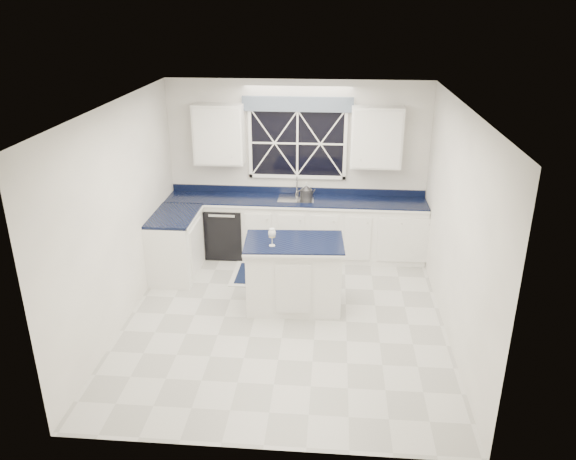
# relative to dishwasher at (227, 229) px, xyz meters

# --- Properties ---
(ground) EXTENTS (4.50, 4.50, 0.00)m
(ground) POSITION_rel_dishwasher_xyz_m (1.10, -1.95, -0.41)
(ground) COLOR #BBBAB5
(ground) RESTS_ON ground
(back_wall) EXTENTS (4.00, 0.10, 2.70)m
(back_wall) POSITION_rel_dishwasher_xyz_m (1.10, 0.30, 0.94)
(back_wall) COLOR white
(back_wall) RESTS_ON ground
(base_cabinets) EXTENTS (3.99, 1.60, 0.90)m
(base_cabinets) POSITION_rel_dishwasher_xyz_m (0.77, -0.17, 0.04)
(base_cabinets) COLOR silver
(base_cabinets) RESTS_ON ground
(countertop) EXTENTS (3.98, 0.64, 0.04)m
(countertop) POSITION_rel_dishwasher_xyz_m (1.10, 0.00, 0.51)
(countertop) COLOR black
(countertop) RESTS_ON base_cabinets
(dishwasher) EXTENTS (0.60, 0.58, 0.82)m
(dishwasher) POSITION_rel_dishwasher_xyz_m (0.00, 0.00, 0.00)
(dishwasher) COLOR black
(dishwasher) RESTS_ON ground
(window) EXTENTS (1.65, 0.09, 1.26)m
(window) POSITION_rel_dishwasher_xyz_m (1.10, 0.25, 1.42)
(window) COLOR black
(window) RESTS_ON ground
(upper_cabinets) EXTENTS (3.10, 0.34, 0.90)m
(upper_cabinets) POSITION_rel_dishwasher_xyz_m (1.10, 0.13, 1.49)
(upper_cabinets) COLOR silver
(upper_cabinets) RESTS_ON ground
(faucet) EXTENTS (0.05, 0.20, 0.30)m
(faucet) POSITION_rel_dishwasher_xyz_m (1.10, 0.19, 0.69)
(faucet) COLOR #BBBBBE
(faucet) RESTS_ON countertop
(island) EXTENTS (1.29, 0.83, 0.94)m
(island) POSITION_rel_dishwasher_xyz_m (1.19, -1.60, 0.06)
(island) COLOR silver
(island) RESTS_ON ground
(rug) EXTENTS (1.35, 0.83, 0.02)m
(rug) POSITION_rel_dishwasher_xyz_m (0.89, -0.75, -0.40)
(rug) COLOR beige
(rug) RESTS_ON ground
(kettle) EXTENTS (0.30, 0.24, 0.22)m
(kettle) POSITION_rel_dishwasher_xyz_m (1.25, 0.03, 0.63)
(kettle) COLOR #2B2B2E
(kettle) RESTS_ON countertop
(wine_glass) EXTENTS (0.10, 0.10, 0.23)m
(wine_glass) POSITION_rel_dishwasher_xyz_m (0.93, -1.76, 0.68)
(wine_glass) COLOR silver
(wine_glass) RESTS_ON island
(soap_bottle) EXTENTS (0.11, 0.11, 0.21)m
(soap_bottle) POSITION_rel_dishwasher_xyz_m (1.25, 0.22, 0.63)
(soap_bottle) COLOR silver
(soap_bottle) RESTS_ON countertop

